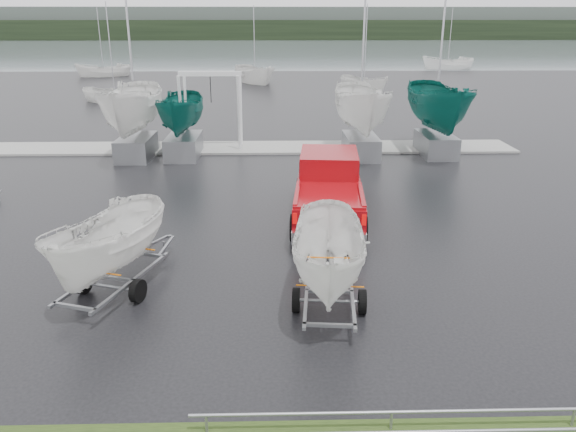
# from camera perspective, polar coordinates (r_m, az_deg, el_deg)

# --- Properties ---
(ground_plane) EXTENTS (120.00, 120.00, 0.00)m
(ground_plane) POSITION_cam_1_polar(r_m,az_deg,el_deg) (18.58, -7.55, -2.04)
(ground_plane) COLOR black
(ground_plane) RESTS_ON ground
(lake) EXTENTS (300.00, 300.00, 0.00)m
(lake) POSITION_cam_1_polar(r_m,az_deg,el_deg) (117.40, -2.54, 16.21)
(lake) COLOR slate
(lake) RESTS_ON ground
(dock) EXTENTS (30.00, 3.00, 0.12)m
(dock) POSITION_cam_1_polar(r_m,az_deg,el_deg) (30.99, -5.17, 6.92)
(dock) COLOR #999993
(dock) RESTS_ON ground
(treeline) EXTENTS (300.00, 8.00, 6.00)m
(treeline) POSITION_cam_1_polar(r_m,az_deg,el_deg) (187.23, -2.19, 18.37)
(treeline) COLOR black
(treeline) RESTS_ON ground
(far_hill) EXTENTS (300.00, 6.00, 10.00)m
(far_hill) POSITION_cam_1_polar(r_m,az_deg,el_deg) (195.20, -2.17, 19.00)
(far_hill) COLOR #4C5651
(far_hill) RESTS_ON ground
(pickup_truck) EXTENTS (2.88, 6.74, 2.18)m
(pickup_truck) POSITION_cam_1_polar(r_m,az_deg,el_deg) (19.97, 4.16, 3.09)
(pickup_truck) COLOR maroon
(pickup_truck) RESTS_ON ground
(trailer_hitched) EXTENTS (1.92, 3.69, 5.17)m
(trailer_hitched) POSITION_cam_1_polar(r_m,az_deg,el_deg) (12.97, 4.46, 1.62)
(trailer_hitched) COLOR gray
(trailer_hitched) RESTS_ON ground
(trailer_parked) EXTENTS (2.25, 3.79, 5.05)m
(trailer_parked) POSITION_cam_1_polar(r_m,az_deg,el_deg) (14.38, -18.17, 2.22)
(trailer_parked) COLOR gray
(trailer_parked) RESTS_ON ground
(boat_hoist) EXTENTS (3.30, 2.18, 4.12)m
(boat_hoist) POSITION_cam_1_polar(r_m,az_deg,el_deg) (30.64, -7.82, 11.66)
(boat_hoist) COLOR silver
(boat_hoist) RESTS_ON ground
(keelboat_0) EXTENTS (2.63, 3.20, 10.80)m
(keelboat_0) POSITION_cam_1_polar(r_m,az_deg,el_deg) (29.15, -15.77, 13.73)
(keelboat_0) COLOR gray
(keelboat_0) RESTS_ON ground
(keelboat_1) EXTENTS (2.13, 3.20, 6.76)m
(keelboat_1) POSITION_cam_1_polar(r_m,az_deg,el_deg) (28.96, -10.87, 12.38)
(keelboat_1) COLOR gray
(keelboat_1) RESTS_ON ground
(keelboat_2) EXTENTS (2.57, 3.20, 10.75)m
(keelboat_2) POSITION_cam_1_polar(r_m,az_deg,el_deg) (28.66, 7.70, 14.01)
(keelboat_2) COLOR gray
(keelboat_2) RESTS_ON ground
(keelboat_3) EXTENTS (2.62, 3.20, 10.79)m
(keelboat_3) POSITION_cam_1_polar(r_m,az_deg,el_deg) (29.81, 15.39, 13.84)
(keelboat_3) COLOR gray
(keelboat_3) RESTS_ON ground
(mast_rack_2) EXTENTS (7.00, 0.56, 0.06)m
(mast_rack_2) POSITION_cam_1_polar(r_m,az_deg,el_deg) (10.21, 10.80, -19.87)
(mast_rack_2) COLOR gray
(mast_rack_2) RESTS_ON ground
(moored_boat_0) EXTENTS (2.68, 2.64, 10.92)m
(moored_boat_0) POSITION_cam_1_polar(r_m,az_deg,el_deg) (50.45, -17.11, 10.98)
(moored_boat_0) COLOR silver
(moored_boat_0) RESTS_ON ground
(moored_boat_1) EXTENTS (4.01, 4.06, 12.06)m
(moored_boat_1) POSITION_cam_1_polar(r_m,az_deg,el_deg) (63.47, -3.37, 13.38)
(moored_boat_1) COLOR silver
(moored_boat_1) RESTS_ON ground
(moored_boat_2) EXTENTS (3.34, 3.36, 11.19)m
(moored_boat_2) POSITION_cam_1_polar(r_m,az_deg,el_deg) (56.61, 7.70, 12.50)
(moored_boat_2) COLOR silver
(moored_boat_2) RESTS_ON ground
(moored_boat_3) EXTENTS (2.88, 2.80, 11.63)m
(moored_boat_3) POSITION_cam_1_polar(r_m,az_deg,el_deg) (83.21, 15.88, 14.16)
(moored_boat_3) COLOR silver
(moored_boat_3) RESTS_ON ground
(moored_boat_4) EXTENTS (3.18, 3.14, 11.26)m
(moored_boat_4) POSITION_cam_1_polar(r_m,az_deg,el_deg) (73.33, -18.18, 13.30)
(moored_boat_4) COLOR silver
(moored_boat_4) RESTS_ON ground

